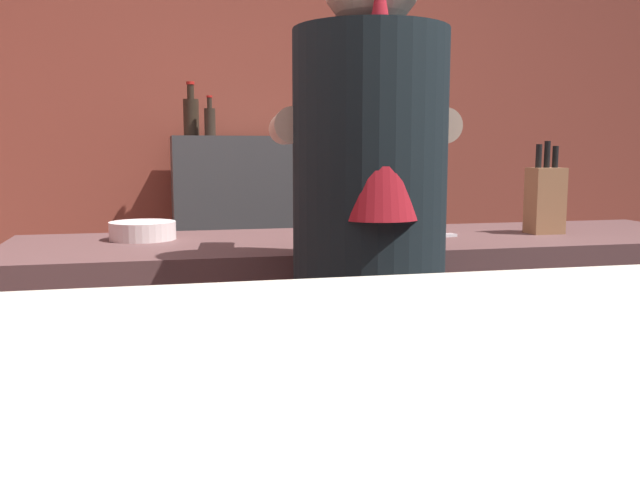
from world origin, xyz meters
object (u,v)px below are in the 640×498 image
bottle_vinegar (191,115)px  bottle_hot_sauce (331,119)px  chefs_knife (420,237)px  knife_block (545,199)px  bottle_olive_oil (210,120)px  mixing_bowl (143,231)px  bartender (369,249)px

bottle_vinegar → bottle_hot_sauce: bearing=-5.1°
chefs_knife → bottle_hot_sauce: 1.40m
knife_block → bottle_olive_oil: (-0.91, 1.30, 0.28)m
chefs_knife → bottle_vinegar: size_ratio=0.98×
chefs_knife → bottle_olive_oil: 1.46m
mixing_bowl → bottle_vinegar: size_ratio=0.76×
chefs_knife → bartender: bearing=-136.6°
bartender → mixing_bowl: (-0.50, 0.56, -0.01)m
bottle_hot_sauce → knife_block: bearing=-75.4°
chefs_knife → bottle_hot_sauce: bottle_hot_sauce is taller
mixing_bowl → bottle_vinegar: bearing=80.4°
bartender → knife_block: 0.82m
knife_block → chefs_knife: bearing=-176.2°
bartender → bottle_olive_oil: (-0.21, 1.73, 0.35)m
bottle_hot_sauce → bottle_vinegar: bearing=174.9°
bottle_olive_oil → knife_block: bearing=-55.0°
mixing_bowl → bottle_hot_sauce: bearing=54.2°
chefs_knife → bottle_olive_oil: bottle_olive_oil is taller
bartender → bottle_hot_sauce: (0.35, 1.75, 0.37)m
bartender → mixing_bowl: bearing=48.7°
bottle_hot_sauce → chefs_knife: bearing=-93.2°
bartender → bottle_olive_oil: bartender is taller
bottle_olive_oil → bottle_vinegar: 0.11m
bartender → bottle_vinegar: 1.87m
bottle_vinegar → bartender: bearing=-80.9°
mixing_bowl → chefs_knife: bearing=-11.2°
mixing_bowl → chefs_knife: (0.78, -0.15, -0.02)m
bartender → bottle_olive_oil: bearing=14.0°
bottle_olive_oil → bottle_vinegar: size_ratio=0.73×
bartender → mixing_bowl: 0.75m
bartender → bottle_olive_oil: 1.78m
bottle_olive_oil → bottle_hot_sauce: 0.57m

